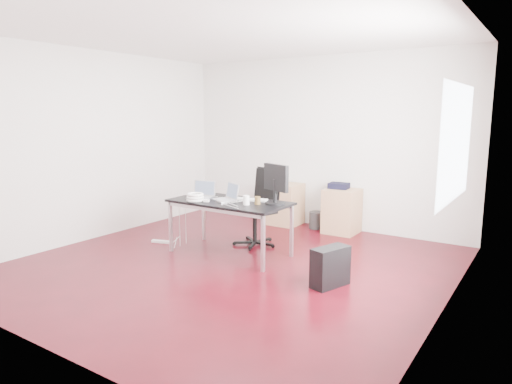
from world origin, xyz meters
The scene contains 18 objects.
room_shell centered at (0.04, 0.00, 1.40)m, with size 5.00×5.00×5.00m.
desk centered at (-0.29, 0.35, 0.68)m, with size 1.60×0.80×0.73m.
office_chair centered at (-0.22, 0.98, 0.61)m, with size 0.59×0.61×1.08m.
filing_cabinet_left centered at (-0.51, 2.23, 0.35)m, with size 0.50×0.50×0.70m, color #A87A54.
filing_cabinet_right centered at (0.52, 2.23, 0.35)m, with size 0.50×0.50×0.70m, color #A87A54.
pc_tower centered at (1.32, 0.02, 0.22)m, with size 0.20×0.45×0.44m, color black.
wastebasket centered at (0.07, 2.25, 0.14)m, with size 0.24×0.24×0.28m, color black.
power_strip centered at (-1.45, 0.23, 0.02)m, with size 0.30×0.06×0.04m, color white.
laptop_left centered at (-0.76, 0.34, 0.79)m, with size 0.38×0.33×0.23m.
laptop_right centered at (-0.35, 0.37, 0.79)m, with size 0.41×0.38×0.23m.
monitor centered at (0.32, 0.53, 1.01)m, with size 0.44×0.26×0.51m.
keyboard centered at (-0.08, 0.54, 0.74)m, with size 0.44×0.14×0.02m, color white.
cup_white centered at (0.04, 0.26, 0.79)m, with size 0.08×0.08×0.12m, color white.
cup_brown centered at (0.14, 0.37, 0.78)m, with size 0.08×0.08×0.10m, color brown.
cable_coil centered at (-0.66, 0.09, 0.78)m, with size 0.24×0.24×0.11m.
power_adapter centered at (-0.51, 0.14, 0.74)m, with size 0.07×0.07×0.03m, color white.
speaker centered at (-0.55, 2.27, 0.79)m, with size 0.09×0.08×0.18m, color #9E9E9E.
navy_garment centered at (0.44, 2.27, 0.74)m, with size 0.30×0.24×0.09m, color black.
Camera 1 is at (3.28, -4.41, 1.88)m, focal length 32.00 mm.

